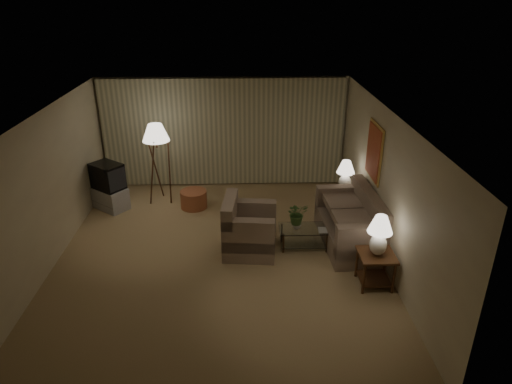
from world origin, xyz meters
TOP-DOWN VIEW (x-y plane):
  - ground at (0.00, 0.00)m, footprint 7.00×7.00m
  - room_shell at (0.02, 1.51)m, footprint 6.04×7.02m
  - sofa at (2.50, 0.35)m, footprint 2.01×1.14m
  - armchair at (0.57, 0.17)m, footprint 1.20×1.16m
  - side_table_near at (2.65, -1.00)m, footprint 0.59×0.59m
  - side_table_far at (2.65, 1.60)m, footprint 0.47×0.39m
  - table_lamp_near at (2.65, -1.00)m, footprint 0.41×0.41m
  - table_lamp_far at (2.65, 1.60)m, footprint 0.39×0.39m
  - coffee_table at (1.62, 0.25)m, footprint 0.97×0.53m
  - tv_cabinet at (-2.55, 2.09)m, footprint 1.24×1.23m
  - crt_tv at (-2.55, 2.09)m, footprint 1.14×1.14m
  - floor_lamp at (-1.47, 2.43)m, footprint 0.61×0.61m
  - ottoman at (-0.67, 2.08)m, footprint 0.79×0.79m
  - vase at (1.47, 0.25)m, footprint 0.20×0.20m
  - flowers at (1.47, 0.25)m, footprint 0.46×0.42m
  - book at (1.87, 0.15)m, footprint 0.19×0.24m

SIDE VIEW (x-z plane):
  - ground at x=0.00m, z-range 0.00..0.00m
  - ottoman at x=-0.67m, z-range 0.00..0.40m
  - tv_cabinet at x=-2.55m, z-range 0.00..0.50m
  - coffee_table at x=1.62m, z-range 0.07..0.48m
  - side_table_far at x=2.65m, z-range 0.09..0.69m
  - side_table_near at x=2.65m, z-range 0.12..0.72m
  - book at x=1.87m, z-range 0.41..0.43m
  - armchair at x=0.57m, z-range 0.00..0.85m
  - sofa at x=2.50m, z-range 0.00..0.85m
  - vase at x=1.47m, z-range 0.42..0.58m
  - crt_tv at x=-2.55m, z-range 0.50..1.08m
  - flowers at x=1.47m, z-range 0.58..1.02m
  - floor_lamp at x=-1.47m, z-range 0.04..1.91m
  - table_lamp_far at x=2.65m, z-range 0.66..1.33m
  - table_lamp_near at x=2.65m, z-range 0.66..1.37m
  - room_shell at x=0.02m, z-range 0.39..3.11m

